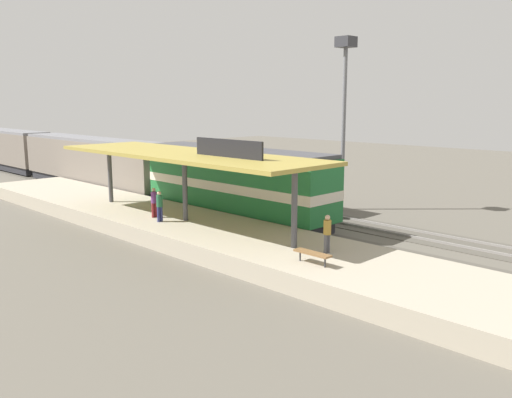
% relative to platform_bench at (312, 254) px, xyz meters
% --- Properties ---
extents(ground_plane, '(120.00, 120.00, 0.00)m').
position_rel_platform_bench_xyz_m(ground_plane, '(8.00, 10.21, -1.34)').
color(ground_plane, '#5B564C').
extents(track_near, '(3.20, 110.00, 0.16)m').
position_rel_platform_bench_xyz_m(track_near, '(6.00, 10.21, -1.31)').
color(track_near, '#4E4941').
rests_on(track_near, ground).
extents(track_far, '(3.20, 110.00, 0.16)m').
position_rel_platform_bench_xyz_m(track_far, '(10.60, 10.21, -1.31)').
color(track_far, '#4E4941').
rests_on(track_far, ground).
extents(platform, '(6.00, 44.00, 0.90)m').
position_rel_platform_bench_xyz_m(platform, '(1.40, 10.21, -0.89)').
color(platform, '#A89E89').
rests_on(platform, ground).
extents(station_canopy, '(5.20, 18.00, 4.70)m').
position_rel_platform_bench_xyz_m(station_canopy, '(1.40, 10.12, 3.19)').
color(station_canopy, '#47474C').
rests_on(station_canopy, platform).
extents(platform_bench, '(0.44, 1.70, 0.50)m').
position_rel_platform_bench_xyz_m(platform_bench, '(0.00, 0.00, 0.00)').
color(platform_bench, '#333338').
rests_on(platform_bench, platform).
extents(locomotive, '(2.93, 14.43, 4.44)m').
position_rel_platform_bench_xyz_m(locomotive, '(6.00, 11.06, 1.07)').
color(locomotive, '#28282D').
rests_on(locomotive, track_near).
extents(passenger_carriage_front, '(2.90, 20.00, 4.24)m').
position_rel_platform_bench_xyz_m(passenger_carriage_front, '(6.00, 29.06, 0.97)').
color(passenger_carriage_front, '#28282D').
rests_on(passenger_carriage_front, track_near).
extents(passenger_carriage_rear, '(2.90, 20.00, 4.24)m').
position_rel_platform_bench_xyz_m(passenger_carriage_rear, '(6.00, 49.86, 0.97)').
color(passenger_carriage_rear, '#28282D').
rests_on(passenger_carriage_rear, track_near).
extents(freight_car, '(2.80, 12.00, 3.54)m').
position_rel_platform_bench_xyz_m(freight_car, '(10.60, 14.05, 0.63)').
color(freight_car, '#28282D').
rests_on(freight_car, track_far).
extents(light_mast, '(1.10, 1.10, 11.70)m').
position_rel_platform_bench_xyz_m(light_mast, '(13.80, 8.55, 7.05)').
color(light_mast, slate).
rests_on(light_mast, ground).
extents(person_waiting, '(0.34, 0.34, 1.71)m').
position_rel_platform_bench_xyz_m(person_waiting, '(0.63, 12.12, 0.51)').
color(person_waiting, maroon).
rests_on(person_waiting, platform).
extents(person_walking, '(0.34, 0.34, 1.71)m').
position_rel_platform_bench_xyz_m(person_walking, '(1.71, 0.57, 0.51)').
color(person_walking, '#4C4C51').
rests_on(person_walking, platform).
extents(person_boarding, '(0.34, 0.34, 1.71)m').
position_rel_platform_bench_xyz_m(person_boarding, '(0.20, 10.95, 0.51)').
color(person_boarding, navy).
rests_on(person_boarding, platform).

